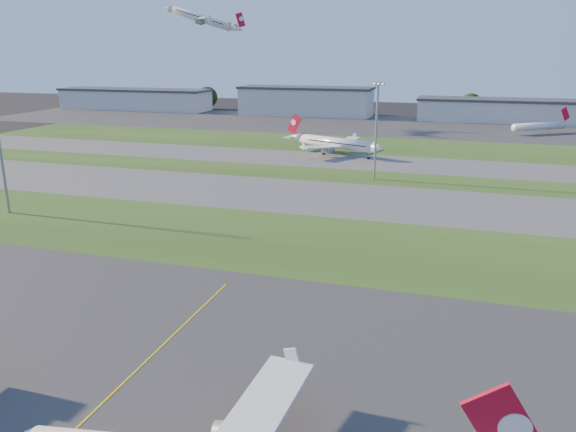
% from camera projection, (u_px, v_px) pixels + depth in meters
% --- Properties ---
extents(ground, '(700.00, 700.00, 0.00)m').
position_uv_depth(ground, '(65.00, 391.00, 57.50)').
color(ground, black).
rests_on(ground, ground).
extents(apron_near, '(300.00, 70.00, 0.01)m').
position_uv_depth(apron_near, '(65.00, 391.00, 57.50)').
color(apron_near, '#333335').
rests_on(apron_near, ground).
extents(grass_strip_a, '(300.00, 34.00, 0.01)m').
position_uv_depth(grass_strip_a, '(248.00, 237.00, 105.15)').
color(grass_strip_a, '#2A4416').
rests_on(grass_strip_a, ground).
extents(taxiway_a, '(300.00, 32.00, 0.01)m').
position_uv_depth(taxiway_a, '(297.00, 195.00, 135.38)').
color(taxiway_a, '#515154').
rests_on(taxiway_a, ground).
extents(grass_strip_b, '(300.00, 18.00, 0.01)m').
position_uv_depth(grass_strip_b, '(322.00, 174.00, 158.29)').
color(grass_strip_b, '#2A4416').
rests_on(grass_strip_b, ground).
extents(taxiway_b, '(300.00, 26.00, 0.01)m').
position_uv_depth(taxiway_b, '(339.00, 161.00, 178.45)').
color(taxiway_b, '#515154').
rests_on(taxiway_b, ground).
extents(grass_strip_c, '(300.00, 40.00, 0.01)m').
position_uv_depth(grass_strip_c, '(358.00, 145.00, 208.69)').
color(grass_strip_c, '#2A4416').
rests_on(grass_strip_c, ground).
extents(apron_far, '(400.00, 80.00, 0.01)m').
position_uv_depth(apron_far, '(381.00, 125.00, 263.66)').
color(apron_far, '#333335').
rests_on(apron_far, ground).
extents(yellow_line, '(0.25, 60.00, 0.02)m').
position_uv_depth(yellow_line, '(107.00, 400.00, 56.08)').
color(yellow_line, gold).
rests_on(yellow_line, ground).
extents(airliner_taxiing, '(33.72, 28.65, 11.16)m').
position_uv_depth(airliner_taxiing, '(336.00, 143.00, 186.90)').
color(airliner_taxiing, white).
rests_on(airliner_taxiing, ground).
extents(airliner_departing, '(30.02, 25.82, 10.47)m').
position_uv_depth(airliner_departing, '(202.00, 19.00, 253.26)').
color(airliner_departing, white).
extents(mini_jet_near, '(24.13, 18.25, 9.48)m').
position_uv_depth(mini_jet_near, '(540.00, 126.00, 234.49)').
color(mini_jet_near, white).
rests_on(mini_jet_near, ground).
extents(light_mast_centre, '(3.20, 0.70, 25.80)m').
position_uv_depth(light_mast_centre, '(376.00, 125.00, 148.01)').
color(light_mast_centre, gray).
rests_on(light_mast_centre, ground).
extents(hangar_far_west, '(91.80, 23.00, 12.20)m').
position_uv_depth(hangar_far_west, '(135.00, 99.00, 332.00)').
color(hangar_far_west, '#ACAFB4').
rests_on(hangar_far_west, ground).
extents(hangar_west, '(71.40, 23.00, 15.20)m').
position_uv_depth(hangar_west, '(306.00, 101.00, 301.77)').
color(hangar_west, '#ACAFB4').
rests_on(hangar_west, ground).
extents(hangar_east, '(81.60, 23.00, 11.20)m').
position_uv_depth(hangar_east, '(503.00, 110.00, 273.95)').
color(hangar_east, '#ACAFB4').
rests_on(hangar_east, ground).
extents(tree_far_west, '(11.00, 11.00, 12.00)m').
position_uv_depth(tree_far_west, '(91.00, 95.00, 355.16)').
color(tree_far_west, black).
rests_on(tree_far_west, ground).
extents(tree_west, '(12.10, 12.10, 13.20)m').
position_uv_depth(tree_west, '(207.00, 97.00, 334.10)').
color(tree_west, black).
rests_on(tree_west, ground).
extents(tree_mid_west, '(9.90, 9.90, 10.80)m').
position_uv_depth(tree_mid_west, '(355.00, 104.00, 305.26)').
color(tree_mid_west, black).
rests_on(tree_mid_west, ground).
extents(tree_mid_east, '(11.55, 11.55, 12.60)m').
position_uv_depth(tree_mid_east, '(471.00, 105.00, 290.70)').
color(tree_mid_east, black).
rests_on(tree_mid_east, ground).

